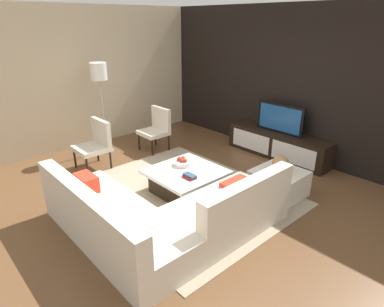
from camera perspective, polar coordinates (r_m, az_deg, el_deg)
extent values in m
plane|color=brown|center=(5.04, -1.19, -7.57)|extent=(14.00, 14.00, 0.00)
cube|color=black|center=(6.57, 17.10, 11.57)|extent=(6.40, 0.12, 2.80)
cube|color=beige|center=(7.28, -17.26, 12.50)|extent=(0.12, 5.20, 2.80)
cube|color=tan|center=(5.11, -1.93, -7.11)|extent=(3.16, 2.60, 0.01)
cube|color=black|center=(6.62, 14.63, 1.53)|extent=(2.09, 0.46, 0.50)
cube|color=white|center=(6.69, 10.10, 2.15)|extent=(0.89, 0.01, 0.35)
cube|color=white|center=(6.20, 17.08, -0.17)|extent=(0.89, 0.01, 0.35)
cube|color=black|center=(6.46, 15.08, 5.92)|extent=(0.98, 0.05, 0.56)
cube|color=#194C8C|center=(6.43, 14.94, 5.87)|extent=(0.88, 0.01, 0.47)
cube|color=beige|center=(4.18, -13.17, -11.97)|extent=(2.30, 0.85, 0.40)
cube|color=beige|center=(3.85, -18.03, -8.79)|extent=(2.30, 0.18, 0.38)
cube|color=beige|center=(4.32, 5.99, -10.17)|extent=(0.85, 1.55, 0.40)
cube|color=beige|center=(3.94, 9.86, -7.21)|extent=(0.18, 1.55, 0.38)
cube|color=red|center=(4.57, -17.84, -4.85)|extent=(0.36, 0.20, 0.22)
cube|color=red|center=(4.47, 9.46, -5.80)|extent=(0.60, 0.44, 0.06)
cube|color=black|center=(5.09, -1.10, -5.17)|extent=(0.82, 0.83, 0.33)
cube|color=white|center=(5.01, -1.11, -3.24)|extent=(1.02, 1.04, 0.05)
cylinder|color=black|center=(6.31, -19.70, -0.70)|extent=(0.04, 0.04, 0.38)
cylinder|color=black|center=(5.89, -17.77, -2.09)|extent=(0.04, 0.04, 0.38)
cylinder|color=black|center=(6.47, -16.09, 0.32)|extent=(0.04, 0.04, 0.38)
cylinder|color=black|center=(6.06, -13.97, -0.95)|extent=(0.04, 0.04, 0.38)
cube|color=beige|center=(6.11, -17.08, 0.82)|extent=(0.57, 0.53, 0.08)
cube|color=beige|center=(6.11, -15.48, 3.65)|extent=(0.57, 0.08, 0.45)
cylinder|color=#A5A5AA|center=(6.98, -14.58, 0.53)|extent=(0.28, 0.28, 0.02)
cylinder|color=#A5A5AA|center=(6.76, -15.17, 6.25)|extent=(0.03, 0.03, 1.43)
cylinder|color=white|center=(6.58, -15.94, 13.57)|extent=(0.31, 0.31, 0.32)
cube|color=beige|center=(5.18, 14.79, -5.01)|extent=(0.70, 0.70, 0.40)
cylinder|color=silver|center=(5.16, -1.60, -1.68)|extent=(0.28, 0.28, 0.07)
sphere|color=#B23326|center=(5.12, -1.34, -1.28)|extent=(0.08, 0.08, 0.08)
sphere|color=gold|center=(5.15, -1.26, -1.14)|extent=(0.07, 0.07, 0.07)
sphere|color=#B23326|center=(5.19, -1.55, -0.94)|extent=(0.09, 0.09, 0.09)
sphere|color=#B23326|center=(5.17, -2.16, -1.04)|extent=(0.09, 0.09, 0.09)
sphere|color=#B23326|center=(5.12, -1.77, -1.30)|extent=(0.07, 0.07, 0.07)
cylinder|color=black|center=(6.86, -9.19, 2.18)|extent=(0.04, 0.04, 0.38)
cylinder|color=black|center=(6.50, -6.93, 1.16)|extent=(0.04, 0.04, 0.38)
cylinder|color=black|center=(7.08, -6.39, 2.97)|extent=(0.04, 0.04, 0.38)
cylinder|color=black|center=(6.73, -4.06, 2.03)|extent=(0.04, 0.04, 0.38)
cube|color=beige|center=(6.73, -6.72, 3.63)|extent=(0.54, 0.50, 0.08)
cube|color=beige|center=(6.77, -5.39, 6.14)|extent=(0.54, 0.08, 0.45)
sphere|color=#997247|center=(5.05, 15.15, -1.72)|extent=(0.25, 0.25, 0.25)
cube|color=maroon|center=(4.76, -0.45, -4.13)|extent=(0.18, 0.14, 0.03)
cube|color=#2D516B|center=(4.75, -0.40, -3.79)|extent=(0.20, 0.10, 0.03)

